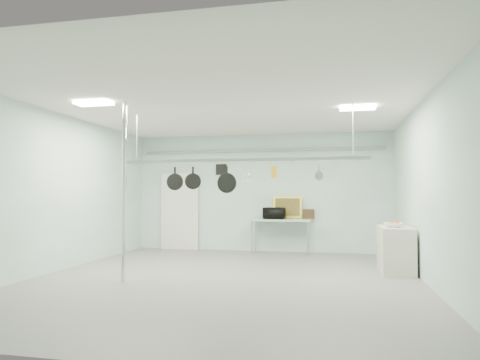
% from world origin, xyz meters
% --- Properties ---
extents(floor, '(8.00, 8.00, 0.00)m').
position_xyz_m(floor, '(0.00, 0.00, 0.00)').
color(floor, gray).
rests_on(floor, ground).
extents(ceiling, '(7.00, 8.00, 0.02)m').
position_xyz_m(ceiling, '(0.00, 0.00, 3.19)').
color(ceiling, silver).
rests_on(ceiling, back_wall).
extents(back_wall, '(7.00, 0.02, 3.20)m').
position_xyz_m(back_wall, '(0.00, 3.99, 1.60)').
color(back_wall, silver).
rests_on(back_wall, floor).
extents(right_wall, '(0.02, 8.00, 3.20)m').
position_xyz_m(right_wall, '(3.49, 0.00, 1.60)').
color(right_wall, silver).
rests_on(right_wall, floor).
extents(door, '(1.10, 0.10, 2.20)m').
position_xyz_m(door, '(-2.30, 3.94, 1.05)').
color(door, silver).
rests_on(door, floor).
extents(wall_vent, '(0.30, 0.04, 0.30)m').
position_xyz_m(wall_vent, '(-1.10, 3.97, 2.25)').
color(wall_vent, black).
rests_on(wall_vent, back_wall).
extents(conduit_pipe, '(6.60, 0.07, 0.07)m').
position_xyz_m(conduit_pipe, '(0.00, 3.90, 2.75)').
color(conduit_pipe, gray).
rests_on(conduit_pipe, back_wall).
extents(chrome_pole, '(0.08, 0.08, 3.20)m').
position_xyz_m(chrome_pole, '(-1.70, -0.60, 1.60)').
color(chrome_pole, silver).
rests_on(chrome_pole, floor).
extents(prep_table, '(1.60, 0.70, 0.91)m').
position_xyz_m(prep_table, '(0.60, 3.60, 0.83)').
color(prep_table, '#A2BFAE').
rests_on(prep_table, floor).
extents(side_cabinet, '(0.60, 1.20, 0.90)m').
position_xyz_m(side_cabinet, '(3.15, 1.40, 0.45)').
color(side_cabinet, beige).
rests_on(side_cabinet, floor).
extents(pot_rack, '(4.80, 0.06, 1.00)m').
position_xyz_m(pot_rack, '(0.20, 0.30, 2.23)').
color(pot_rack, '#B7B7BC').
rests_on(pot_rack, ceiling).
extents(light_panel_left, '(0.65, 0.30, 0.05)m').
position_xyz_m(light_panel_left, '(-2.20, -0.80, 3.16)').
color(light_panel_left, white).
rests_on(light_panel_left, ceiling).
extents(light_panel_right, '(0.65, 0.30, 0.05)m').
position_xyz_m(light_panel_right, '(2.40, 0.60, 3.16)').
color(light_panel_right, white).
rests_on(light_panel_right, ceiling).
extents(microwave, '(0.58, 0.43, 0.30)m').
position_xyz_m(microwave, '(0.44, 3.57, 1.05)').
color(microwave, black).
rests_on(microwave, prep_table).
extents(coffee_canister, '(0.17, 0.17, 0.19)m').
position_xyz_m(coffee_canister, '(0.55, 3.49, 1.00)').
color(coffee_canister, white).
rests_on(coffee_canister, prep_table).
extents(painting_large, '(0.78, 0.16, 0.58)m').
position_xyz_m(painting_large, '(0.76, 3.90, 1.20)').
color(painting_large, gold).
rests_on(painting_large, prep_table).
extents(painting_small, '(0.30, 0.10, 0.25)m').
position_xyz_m(painting_small, '(1.32, 3.90, 1.03)').
color(painting_small, '#332312').
rests_on(painting_small, prep_table).
extents(fruit_bowl, '(0.45, 0.45, 0.09)m').
position_xyz_m(fruit_bowl, '(3.10, 1.25, 0.94)').
color(fruit_bowl, white).
rests_on(fruit_bowl, side_cabinet).
extents(skillet_left, '(0.33, 0.09, 0.46)m').
position_xyz_m(skillet_left, '(-1.09, 0.30, 1.86)').
color(skillet_left, black).
rests_on(skillet_left, pot_rack).
extents(skillet_mid, '(0.31, 0.14, 0.42)m').
position_xyz_m(skillet_mid, '(-0.72, 0.30, 1.87)').
color(skillet_mid, black).
rests_on(skillet_mid, pot_rack).
extents(skillet_right, '(0.39, 0.10, 0.52)m').
position_xyz_m(skillet_right, '(-0.04, 0.30, 1.82)').
color(skillet_right, black).
rests_on(skillet_right, pot_rack).
extents(whisk, '(0.25, 0.25, 0.33)m').
position_xyz_m(whisk, '(0.33, 0.30, 1.92)').
color(whisk, silver).
rests_on(whisk, pot_rack).
extents(grater, '(0.10, 0.05, 0.24)m').
position_xyz_m(grater, '(0.87, 0.30, 1.96)').
color(grater, gold).
rests_on(grater, pot_rack).
extents(saucepan, '(0.18, 0.15, 0.30)m').
position_xyz_m(saucepan, '(1.69, 0.30, 1.94)').
color(saucepan, silver).
rests_on(saucepan, pot_rack).
extents(fruit_cluster, '(0.24, 0.24, 0.09)m').
position_xyz_m(fruit_cluster, '(3.10, 1.25, 0.98)').
color(fruit_cluster, '#B42E10').
rests_on(fruit_cluster, fruit_bowl).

